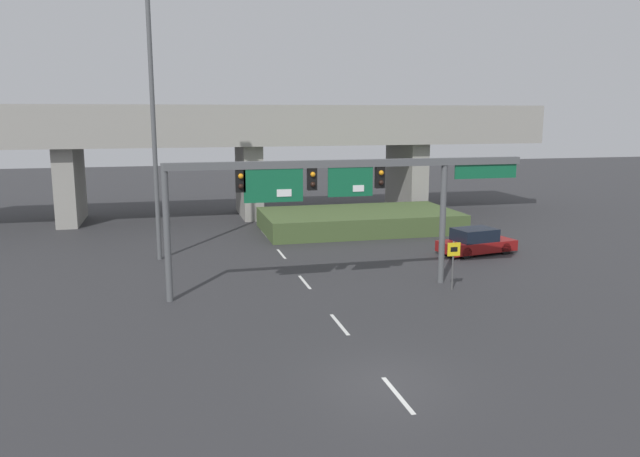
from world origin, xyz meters
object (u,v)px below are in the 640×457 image
(speed_limit_sign, at_px, (453,258))
(highway_light_pole_near, at_px, (152,84))
(signal_gantry, at_px, (337,185))
(parked_sedan_near_right, at_px, (476,242))

(speed_limit_sign, relative_size, highway_light_pole_near, 0.13)
(signal_gantry, bearing_deg, speed_limit_sign, -13.89)
(highway_light_pole_near, bearing_deg, signal_gantry, -45.95)
(parked_sedan_near_right, bearing_deg, highway_light_pole_near, 160.69)
(speed_limit_sign, bearing_deg, signal_gantry, 166.11)
(parked_sedan_near_right, bearing_deg, signal_gantry, -161.41)
(speed_limit_sign, bearing_deg, parked_sedan_near_right, 55.07)
(signal_gantry, xyz_separation_m, highway_light_pole_near, (-7.73, 7.99, 4.49))
(highway_light_pole_near, xyz_separation_m, parked_sedan_near_right, (17.24, -2.77, -8.55))
(signal_gantry, bearing_deg, highway_light_pole_near, 134.05)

